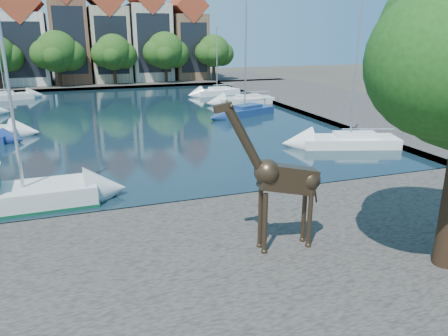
# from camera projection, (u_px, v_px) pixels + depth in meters

# --- Properties ---
(ground) EXTENTS (160.00, 160.00, 0.00)m
(ground) POSITION_uv_depth(u_px,v_px,m) (181.00, 210.00, 21.58)
(ground) COLOR #38332B
(ground) RESTS_ON ground
(water_basin) EXTENTS (38.00, 50.00, 0.08)m
(water_basin) POSITION_uv_depth(u_px,v_px,m) (123.00, 120.00, 43.18)
(water_basin) COLOR black
(water_basin) RESTS_ON ground
(near_quay) EXTENTS (50.00, 14.00, 0.50)m
(near_quay) POSITION_uv_depth(u_px,v_px,m) (228.00, 278.00, 15.20)
(near_quay) COLOR #4B4741
(near_quay) RESTS_ON ground
(far_quay) EXTENTS (60.00, 16.00, 0.50)m
(far_quay) POSITION_uv_depth(u_px,v_px,m) (100.00, 82.00, 71.94)
(far_quay) COLOR #4B4741
(far_quay) RESTS_ON ground
(right_quay) EXTENTS (14.00, 52.00, 0.50)m
(right_quay) POSITION_uv_depth(u_px,v_px,m) (340.00, 104.00, 50.93)
(right_quay) COLOR #4B4741
(right_quay) RESTS_ON ground
(townhouse_west_inner) EXTENTS (6.43, 9.18, 15.15)m
(townhouse_west_inner) POSITION_uv_depth(u_px,v_px,m) (25.00, 38.00, 66.50)
(townhouse_west_inner) COLOR white
(townhouse_west_inner) RESTS_ON far_quay
(townhouse_center) EXTENTS (5.44, 9.18, 16.93)m
(townhouse_center) POSITION_uv_depth(u_px,v_px,m) (69.00, 31.00, 68.23)
(townhouse_center) COLOR brown
(townhouse_center) RESTS_ON far_quay
(townhouse_east_inner) EXTENTS (5.94, 9.18, 15.79)m
(townhouse_east_inner) POSITION_uv_depth(u_px,v_px,m) (109.00, 35.00, 70.29)
(townhouse_east_inner) COLOR tan
(townhouse_east_inner) RESTS_ON far_quay
(townhouse_east_mid) EXTENTS (6.43, 9.18, 16.65)m
(townhouse_east_mid) POSITION_uv_depth(u_px,v_px,m) (149.00, 33.00, 72.21)
(townhouse_east_mid) COLOR beige
(townhouse_east_mid) RESTS_ON far_quay
(townhouse_east_end) EXTENTS (5.44, 9.18, 14.43)m
(townhouse_east_end) POSITION_uv_depth(u_px,v_px,m) (187.00, 39.00, 74.54)
(townhouse_east_end) COLOR brown
(townhouse_east_end) RESTS_ON far_quay
(far_tree_mid_west) EXTENTS (7.80, 6.00, 8.00)m
(far_tree_mid_west) POSITION_uv_depth(u_px,v_px,m) (58.00, 53.00, 63.62)
(far_tree_mid_west) COLOR #332114
(far_tree_mid_west) RESTS_ON far_quay
(far_tree_mid_east) EXTENTS (7.02, 5.40, 7.52)m
(far_tree_mid_east) POSITION_uv_depth(u_px,v_px,m) (114.00, 53.00, 66.16)
(far_tree_mid_east) COLOR #332114
(far_tree_mid_east) RESTS_ON far_quay
(far_tree_east) EXTENTS (7.54, 5.80, 7.84)m
(far_tree_east) POSITION_uv_depth(u_px,v_px,m) (166.00, 52.00, 68.63)
(far_tree_east) COLOR #332114
(far_tree_east) RESTS_ON far_quay
(far_tree_far_east) EXTENTS (6.76, 5.20, 7.36)m
(far_tree_far_east) POSITION_uv_depth(u_px,v_px,m) (214.00, 52.00, 71.18)
(far_tree_far_east) COLOR #332114
(far_tree_far_east) RESTS_ON far_quay
(giraffe_statue) EXTENTS (4.00, 0.79, 5.71)m
(giraffe_statue) POSITION_uv_depth(u_px,v_px,m) (280.00, 179.00, 15.99)
(giraffe_statue) COLOR #37291B
(giraffe_statue) RESTS_ON near_quay
(sailboat_left_e) EXTENTS (6.80, 3.78, 9.44)m
(sailboat_left_e) POSITION_uv_depth(u_px,v_px,m) (5.00, 95.00, 55.04)
(sailboat_left_e) COLOR silver
(sailboat_left_e) RESTS_ON water_basin
(sailboat_right_a) EXTENTS (7.56, 4.56, 10.93)m
(sailboat_right_a) POSITION_uv_depth(u_px,v_px,m) (350.00, 139.00, 32.96)
(sailboat_right_a) COLOR white
(sailboat_right_a) RESTS_ON water_basin
(sailboat_right_b) EXTENTS (6.81, 4.48, 13.02)m
(sailboat_right_b) POSITION_uv_depth(u_px,v_px,m) (245.00, 110.00, 44.95)
(sailboat_right_b) COLOR navy
(sailboat_right_b) RESTS_ON water_basin
(sailboat_right_c) EXTENTS (6.76, 2.62, 11.07)m
(sailboat_right_c) POSITION_uv_depth(u_px,v_px,m) (245.00, 99.00, 52.12)
(sailboat_right_c) COLOR silver
(sailboat_right_c) RESTS_ON water_basin
(sailboat_right_d) EXTENTS (6.41, 3.29, 8.79)m
(sailboat_right_d) POSITION_uv_depth(u_px,v_px,m) (217.00, 91.00, 59.20)
(sailboat_right_d) COLOR white
(sailboat_right_d) RESTS_ON water_basin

